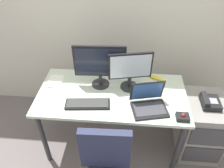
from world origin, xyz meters
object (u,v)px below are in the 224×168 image
file_cabinet (200,126)px  paper_notepad (55,81)px  desk_phone (210,102)px  trackball_mouse (183,117)px  keyboard (88,104)px  banana (156,78)px  laptop (149,103)px  coffee_mug (154,87)px  monitor_side (130,69)px  monitor_main (100,64)px

file_cabinet → paper_notepad: (-1.56, 0.13, 0.42)m
desk_phone → trackball_mouse: 0.41m
keyboard → banana: bearing=33.8°
laptop → coffee_mug: 0.24m
paper_notepad → monitor_side: bearing=-1.6°
desk_phone → paper_notepad: bearing=174.8°
laptop → desk_phone: bearing=13.9°
coffee_mug → paper_notepad: size_ratio=0.47×
monitor_side → paper_notepad: (-0.78, 0.02, -0.22)m
keyboard → banana: banana is taller
file_cabinet → trackball_mouse: size_ratio=6.29×
monitor_main → file_cabinet: bearing=-6.3°
file_cabinet → laptop: size_ratio=1.92×
file_cabinet → coffee_mug: 0.71m
file_cabinet → keyboard: size_ratio=1.64×
monitor_main → banana: (0.58, 0.14, -0.24)m
desk_phone → laptop: size_ratio=0.55×
keyboard → monitor_side: bearing=37.7°
trackball_mouse → coffee_mug: (-0.22, 0.35, 0.02)m
desk_phone → paper_notepad: 1.56m
monitor_main → keyboard: (-0.08, -0.31, -0.24)m
laptop → trackball_mouse: (0.29, -0.12, -0.03)m
keyboard → coffee_mug: size_ratio=4.32×
file_cabinet → keyboard: 1.25m
trackball_mouse → paper_notepad: (-1.25, 0.41, -0.02)m
desk_phone → keyboard: keyboard is taller
laptop → coffee_mug: bearing=73.6°
monitor_main → coffee_mug: 0.58m
monitor_main → paper_notepad: 0.54m
trackball_mouse → coffee_mug: 0.42m
trackball_mouse → monitor_side: bearing=140.4°
banana → coffee_mug: bearing=-100.8°
monitor_main → laptop: 0.59m
monitor_side → coffee_mug: bearing=-8.0°
keyboard → paper_notepad: (-0.40, 0.31, -0.01)m
coffee_mug → trackball_mouse: bearing=-57.9°
trackball_mouse → paper_notepad: trackball_mouse is taller
monitor_main → banana: 0.64m
keyboard → desk_phone: bearing=8.4°
desk_phone → coffee_mug: (-0.53, 0.08, 0.08)m
paper_notepad → monitor_main: bearing=-0.8°
monitor_main → trackball_mouse: size_ratio=4.57×
desk_phone → laptop: laptop is taller
desk_phone → banana: 0.57m
trackball_mouse → paper_notepad: bearing=161.8°
banana → monitor_side: bearing=-151.9°
keyboard → banana: 0.79m
keyboard → laptop: laptop is taller
file_cabinet → laptop: (-0.61, -0.17, 0.47)m
keyboard → coffee_mug: 0.68m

